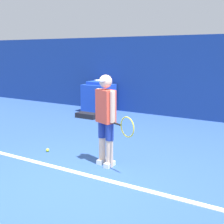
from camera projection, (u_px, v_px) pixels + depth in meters
name	position (u px, v px, depth m)	size (l,w,h in m)	color
ground_plane	(72.00, 184.00, 4.65)	(24.00, 24.00, 0.00)	#2D5193
back_wall	(193.00, 78.00, 9.01)	(24.00, 0.10, 2.42)	navy
court_baseline	(87.00, 175.00, 4.97)	(21.60, 0.10, 0.01)	white
tennis_player	(106.00, 116.00, 5.28)	(0.93, 0.45, 1.57)	beige
tennis_ball	(48.00, 150.00, 6.16)	(0.07, 0.07, 0.07)	#D1E533
covered_chair	(99.00, 97.00, 10.26)	(0.87, 0.83, 1.00)	blue
equipment_bag	(87.00, 115.00, 9.32)	(0.67, 0.33, 0.15)	black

